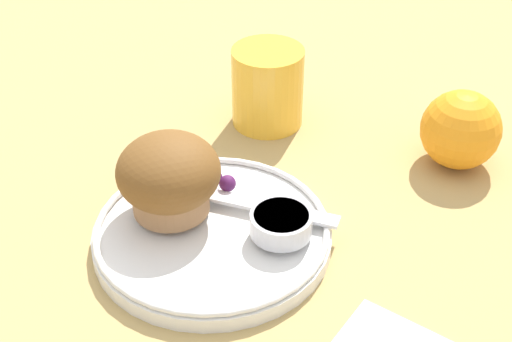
{
  "coord_description": "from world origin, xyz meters",
  "views": [
    {
      "loc": [
        0.32,
        -0.37,
        0.42
      ],
      "look_at": [
        0.03,
        0.04,
        0.06
      ],
      "focal_mm": 50.0,
      "sensor_mm": 36.0,
      "label": 1
    }
  ],
  "objects_px": {
    "butter_knife": "(256,205)",
    "juice_glass": "(268,87)",
    "muffin": "(169,177)",
    "orange_fruit": "(461,130)"
  },
  "relations": [
    {
      "from": "butter_knife",
      "to": "orange_fruit",
      "type": "xyz_separation_m",
      "value": [
        0.11,
        0.19,
        0.02
      ]
    },
    {
      "from": "butter_knife",
      "to": "juice_glass",
      "type": "xyz_separation_m",
      "value": [
        -0.09,
        0.15,
        0.02
      ]
    },
    {
      "from": "butter_knife",
      "to": "juice_glass",
      "type": "height_order",
      "value": "juice_glass"
    },
    {
      "from": "juice_glass",
      "to": "butter_knife",
      "type": "bearing_deg",
      "value": -58.99
    },
    {
      "from": "butter_knife",
      "to": "juice_glass",
      "type": "relative_size",
      "value": 1.74
    },
    {
      "from": "muffin",
      "to": "butter_knife",
      "type": "relative_size",
      "value": 0.6
    },
    {
      "from": "orange_fruit",
      "to": "juice_glass",
      "type": "xyz_separation_m",
      "value": [
        -0.2,
        -0.05,
        0.0
      ]
    },
    {
      "from": "butter_knife",
      "to": "muffin",
      "type": "bearing_deg",
      "value": -159.1
    },
    {
      "from": "muffin",
      "to": "juice_glass",
      "type": "relative_size",
      "value": 1.05
    },
    {
      "from": "muffin",
      "to": "juice_glass",
      "type": "bearing_deg",
      "value": 98.61
    }
  ]
}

